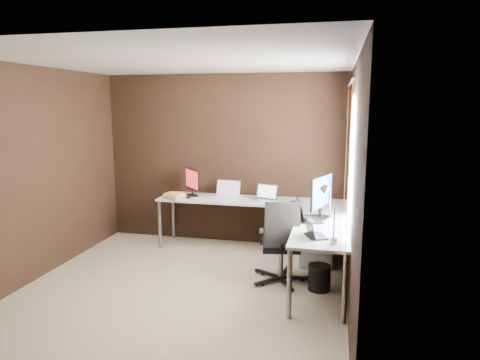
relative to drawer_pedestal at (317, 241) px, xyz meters
name	(u,v)px	position (x,y,z in m)	size (l,w,h in m)	color
room	(213,178)	(-1.09, -1.08, 0.98)	(3.60, 3.60, 2.50)	tan
desk	(272,212)	(-0.59, -0.11, 0.38)	(2.65, 2.25, 0.73)	white
drawer_pedestal	(317,241)	(0.00, 0.00, 0.00)	(0.42, 0.50, 0.60)	white
monitor_left	(193,181)	(-1.84, 0.41, 0.65)	(0.32, 0.35, 0.39)	black
monitor_right	(322,194)	(0.05, -0.44, 0.72)	(0.24, 0.59, 0.51)	black
laptop_white	(227,194)	(-1.32, 0.41, 0.48)	(0.37, 0.28, 0.24)	white
laptop_silver	(265,197)	(-0.75, 0.36, 0.48)	(0.37, 0.31, 0.22)	silver
laptop_black_big	(306,215)	(-0.11, -0.58, 0.49)	(0.36, 0.44, 0.26)	black
laptop_black_small	(314,233)	(0.01, -1.22, 0.47)	(0.27, 0.31, 0.18)	black
book_stack	(174,196)	(-2.03, 0.16, 0.47)	(0.33, 0.30, 0.08)	olive
mouse_left	(188,197)	(-1.84, 0.21, 0.45)	(0.08, 0.05, 0.03)	black
mouse_corner	(293,202)	(-0.34, 0.26, 0.45)	(0.09, 0.06, 0.03)	black
desk_lamp	(328,207)	(0.14, -1.34, 0.78)	(0.19, 0.21, 0.55)	slate
office_chair	(281,258)	(-0.38, -0.72, -0.01)	(0.56, 0.57, 0.99)	black
wastebasket	(319,278)	(0.07, -0.84, -0.16)	(0.25, 0.25, 0.29)	black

